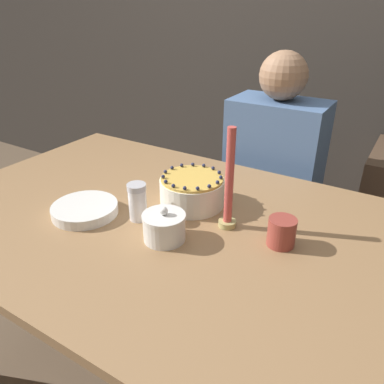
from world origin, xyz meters
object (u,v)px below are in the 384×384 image
candle (229,188)px  sugar_shaker (138,202)px  sugar_bowl (164,227)px  person_man_blue_shirt (270,201)px  cake (192,191)px

candle → sugar_shaker: bearing=-157.0°
sugar_bowl → sugar_shaker: bearing=160.0°
sugar_shaker → person_man_blue_shirt: (0.16, 0.75, -0.30)m
cake → person_man_blue_shirt: size_ratio=0.18×
person_man_blue_shirt → sugar_bowl: bearing=87.8°
cake → sugar_shaker: (-0.09, -0.17, 0.01)m
person_man_blue_shirt → cake: bearing=82.9°
sugar_shaker → sugar_bowl: bearing=-20.0°
sugar_shaker → candle: candle is taller
cake → sugar_shaker: bearing=-118.7°
cake → sugar_bowl: 0.22m
cake → sugar_shaker: 0.19m
sugar_shaker → candle: (0.25, 0.11, 0.07)m
candle → person_man_blue_shirt: person_man_blue_shirt is taller
cake → candle: size_ratio=0.69×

